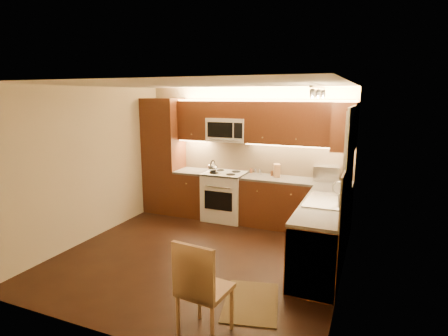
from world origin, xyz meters
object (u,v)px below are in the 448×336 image
at_px(stove, 225,196).
at_px(toaster_oven, 327,173).
at_px(dining_chair, 205,287).
at_px(microwave, 228,130).
at_px(knife_block, 277,170).
at_px(kettle, 213,166).
at_px(sink, 326,196).
at_px(soap_bottle, 348,183).

bearing_deg(stove, toaster_oven, 5.51).
height_order(toaster_oven, dining_chair, toaster_oven).
bearing_deg(microwave, knife_block, -1.26).
bearing_deg(dining_chair, kettle, 119.29).
relative_size(stove, dining_chair, 0.90).
xyz_separation_m(kettle, toaster_oven, (2.07, 0.25, -0.01)).
relative_size(kettle, knife_block, 1.03).
xyz_separation_m(kettle, knife_block, (1.20, 0.19, -0.02)).
bearing_deg(toaster_oven, knife_block, -178.44).
xyz_separation_m(sink, knife_block, (-1.03, 1.24, 0.04)).
distance_m(stove, soap_bottle, 2.33).
bearing_deg(stove, dining_chair, -70.65).
bearing_deg(toaster_oven, microwave, 178.67).
distance_m(knife_block, soap_bottle, 1.34).
xyz_separation_m(microwave, dining_chair, (1.15, -3.42, -1.21)).
relative_size(microwave, kettle, 3.17).
xyz_separation_m(toaster_oven, knife_block, (-0.87, -0.06, -0.01)).
bearing_deg(stove, kettle, -161.69).
bearing_deg(stove, microwave, 90.00).
bearing_deg(knife_block, kettle, 166.38).
distance_m(sink, toaster_oven, 1.31).
bearing_deg(microwave, soap_bottle, -11.85).
relative_size(sink, dining_chair, 0.84).
distance_m(soap_bottle, dining_chair, 3.18).
distance_m(kettle, knife_block, 1.21).
bearing_deg(soap_bottle, knife_block, 136.77).
relative_size(toaster_oven, soap_bottle, 2.15).
bearing_deg(toaster_oven, soap_bottle, -55.23).
bearing_deg(toaster_oven, kettle, -175.72).
relative_size(microwave, soap_bottle, 3.80).
distance_m(stove, knife_block, 1.13).
bearing_deg(soap_bottle, stove, 147.76).
height_order(stove, kettle, kettle).
xyz_separation_m(stove, knife_block, (0.97, 0.11, 0.56)).
bearing_deg(microwave, kettle, -136.99).
distance_m(knife_block, dining_chair, 3.44).
relative_size(stove, microwave, 1.21).
distance_m(stove, kettle, 0.63).
relative_size(sink, soap_bottle, 4.30).
relative_size(sink, kettle, 3.59).
relative_size(stove, toaster_oven, 2.14).
distance_m(kettle, toaster_oven, 2.09).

